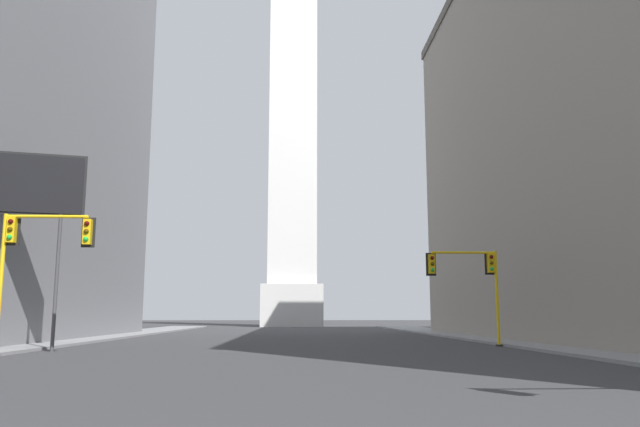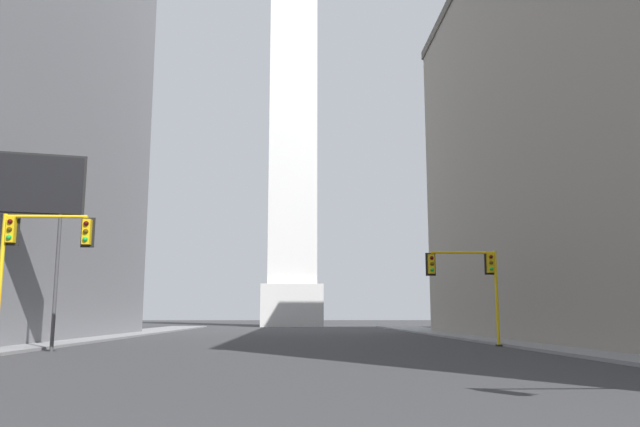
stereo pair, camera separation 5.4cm
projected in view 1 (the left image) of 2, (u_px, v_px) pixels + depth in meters
sidewalk_left at (23, 345)px, 34.61m from camera, size 5.00×110.44×0.15m
sidewalk_right at (542, 344)px, 35.76m from camera, size 5.00×110.44×0.15m
obelisk at (293, 129)px, 98.19m from camera, size 9.11×9.11×64.39m
traffic_light_mid_right at (473, 274)px, 35.68m from camera, size 4.20×0.50×5.39m
traffic_light_mid_left at (33, 248)px, 26.86m from camera, size 4.01×0.51×6.09m
billboard_sign at (13, 188)px, 30.81m from camera, size 6.63×1.76×9.79m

